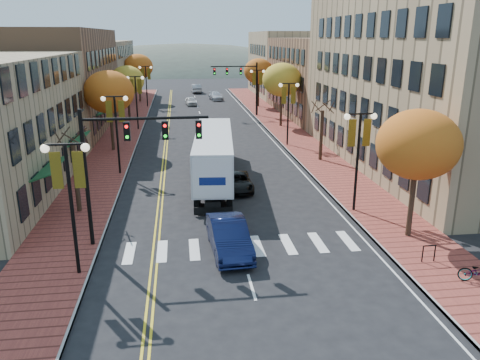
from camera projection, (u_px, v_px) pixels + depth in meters
name	position (u px, v px, depth m)	size (l,w,h in m)	color
ground	(245.00, 265.00, 21.84)	(200.00, 200.00, 0.00)	black
sidewalk_left	(123.00, 132.00, 51.51)	(4.00, 85.00, 0.15)	brown
sidewalk_right	(283.00, 129.00, 53.72)	(4.00, 85.00, 0.15)	brown
building_left_mid	(50.00, 80.00, 52.24)	(12.00, 24.00, 11.00)	brown
building_left_far	(90.00, 71.00, 76.16)	(12.00, 26.00, 9.50)	#9E8966
building_right_near	(448.00, 72.00, 37.06)	(15.00, 28.00, 15.00)	#997F5B
building_right_mid	(339.00, 77.00, 62.44)	(15.00, 24.00, 10.00)	brown
building_right_far	(298.00, 64.00, 83.14)	(15.00, 20.00, 11.00)	#9E8966
tree_left_a	(76.00, 177.00, 27.65)	(0.28, 0.28, 4.20)	#382619
tree_left_b	(109.00, 92.00, 41.87)	(4.48, 4.48, 7.21)	#382619
tree_left_c	(127.00, 80.00, 57.15)	(4.16, 4.16, 6.69)	#382619
tree_left_d	(138.00, 67.00, 74.04)	(4.61, 4.61, 7.42)	#382619
tree_right_a	(418.00, 145.00, 23.35)	(4.16, 4.16, 6.69)	#382619
tree_right_b	(321.00, 135.00, 39.34)	(0.28, 0.28, 4.20)	#382619
tree_right_c	(282.00, 80.00, 53.56)	(4.48, 4.48, 7.21)	#382619
tree_right_d	(259.00, 71.00, 68.77)	(4.35, 4.35, 7.00)	#382619
lamp_left_a	(69.00, 184.00, 19.65)	(1.96, 0.36, 6.05)	black
lamp_left_b	(116.00, 120.00, 34.81)	(1.96, 0.36, 6.05)	black
lamp_left_c	(136.00, 92.00, 51.87)	(1.96, 0.36, 6.05)	black
lamp_left_d	(146.00, 78.00, 68.93)	(1.96, 0.36, 6.05)	black
lamp_right_a	(359.00, 143.00, 27.18)	(1.96, 0.36, 6.05)	black
lamp_right_b	(288.00, 102.00, 44.24)	(1.96, 0.36, 6.05)	black
lamp_right_c	(257.00, 83.00, 61.30)	(1.96, 0.36, 6.05)	black
traffic_mast_near	(125.00, 151.00, 22.56)	(6.10, 0.35, 7.00)	black
traffic_mast_far	(242.00, 79.00, 60.86)	(6.10, 0.34, 7.00)	black
semi_truck	(214.00, 152.00, 33.92)	(3.78, 15.40, 3.81)	black
navy_sedan	(229.00, 236.00, 23.02)	(1.73, 4.97, 1.64)	#0E1538
black_suv	(237.00, 182.00, 32.39)	(1.95, 4.23, 1.18)	black
car_far_white	(191.00, 101.00, 72.11)	(1.52, 3.78, 1.29)	silver
car_far_silver	(216.00, 96.00, 77.97)	(1.86, 4.57, 1.33)	#B6B6BE
car_far_oncoming	(196.00, 88.00, 87.87)	(1.71, 4.91, 1.62)	#95959C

